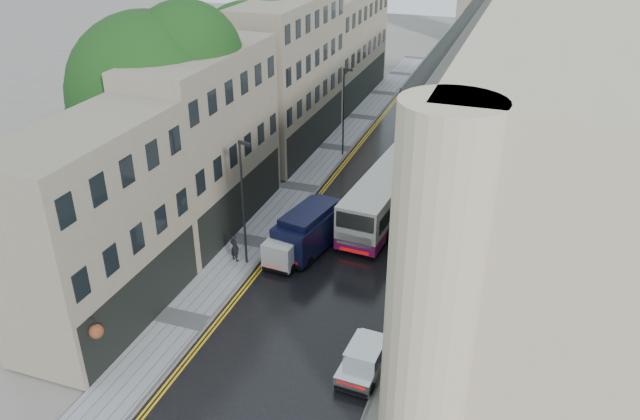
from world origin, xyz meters
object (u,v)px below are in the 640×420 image
Objects in this scene: tree_far at (249,77)px; lamp_post_far at (343,113)px; cream_bus at (351,213)px; white_van at (267,253)px; pedestrian at (235,248)px; white_lorry at (414,146)px; tree_near at (153,119)px; silver_hatchback at (339,372)px; navy_van at (279,237)px; lamp_post_near at (243,204)px.

tree_far is 1.76× the size of lamp_post_far.
cream_bus is 6.26m from white_van.
tree_far is 18.18m from pedestrian.
white_lorry is at bearing -95.98° from pedestrian.
white_lorry is (13.55, -0.28, -3.95)m from tree_far.
tree_near is 1.96× the size of lamp_post_far.
navy_van reaches higher than silver_hatchback.
silver_hatchback is at bearing -70.85° from cream_bus.
cream_bus is 6.86× the size of pedestrian.
silver_hatchback is at bearing -35.07° from tree_near.
lamp_post_far reaches higher than pedestrian.
lamp_post_near is (-1.57, -1.21, 2.45)m from navy_van.
white_van is (8.65, -3.07, -6.02)m from tree_near.
lamp_post_far is (-0.94, 17.50, 2.74)m from white_van.
silver_hatchback is (15.45, -10.85, -6.24)m from tree_near.
navy_van is (-3.15, -4.06, -0.16)m from cream_bus.
white_lorry is 17.51m from pedestrian.
tree_far reaches higher than navy_van.
tree_far is at bearing 168.43° from white_lorry.
cream_bus is at bearing 64.75° from lamp_post_near.
white_van is (-5.20, -15.79, -1.35)m from white_lorry.
tree_far is 1.45× the size of white_lorry.
cream_bus reaches higher than navy_van.
tree_far is at bearing 130.88° from navy_van.
tree_near is 2.54× the size of navy_van.
cream_bus reaches higher than pedestrian.
lamp_post_near is at bearing -66.36° from tree_far.
pedestrian is at bearing -171.80° from white_van.
lamp_post_near is 1.05× the size of lamp_post_far.
tree_near is 1.86× the size of lamp_post_near.
tree_far reaches higher than white_lorry.
silver_hatchback is 0.49× the size of lamp_post_near.
lamp_post_near reaches higher than pedestrian.
white_van is at bearing -158.17° from pedestrian.
white_lorry reaches higher than silver_hatchback.
navy_van is at bearing -69.88° from lamp_post_far.
lamp_post_near is at bearing -127.28° from cream_bus.
lamp_post_far is (-7.74, 25.27, 2.96)m from silver_hatchback.
tree_far is 28.78m from silver_hatchback.
navy_van reaches higher than pedestrian.
cream_bus is 1.61× the size of lamp_post_far.
tree_far is 14.11m from white_lorry.
tree_near is 19.37m from white_lorry.
lamp_post_near is (7.06, -16.14, -2.37)m from tree_far.
tree_near reaches higher than tree_far.
tree_near reaches higher than silver_hatchback.
white_lorry is at bearing 42.58° from tree_near.
tree_near reaches higher than white_van.
silver_hatchback is at bearing -57.57° from tree_far.
silver_hatchback is at bearing 157.25° from pedestrian.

